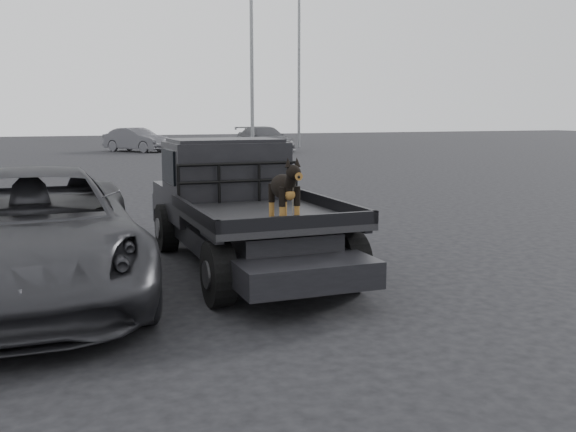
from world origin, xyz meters
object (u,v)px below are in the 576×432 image
object	(u,v)px
dog	(284,192)
parked_suv	(30,233)
distant_car_a	(137,140)
distant_car_b	(264,139)
flatbed_ute	(244,236)
floodlight_far	(299,22)
floodlight_mid	(251,4)

from	to	relation	value
dog	parked_suv	world-z (taller)	dog
distant_car_a	distant_car_b	xyz separation A→B (m)	(6.90, -2.40, 0.03)
flatbed_ute	dog	distance (m)	1.94
dog	flatbed_ute	bearing A→B (deg)	88.34
dog	floodlight_far	world-z (taller)	floodlight_far
distant_car_b	floodlight_far	bearing A→B (deg)	38.29
flatbed_ute	floodlight_far	distance (m)	33.52
flatbed_ute	dog	bearing A→B (deg)	-91.66
dog	distant_car_b	bearing A→B (deg)	71.54
floodlight_far	dog	bearing A→B (deg)	-112.25
dog	floodlight_far	bearing A→B (deg)	67.75
flatbed_ute	parked_suv	distance (m)	2.86
distant_car_b	floodlight_mid	size ratio (longest dim) A/B	0.36
dog	distant_car_a	world-z (taller)	dog
dog	floodlight_mid	size ratio (longest dim) A/B	0.05
floodlight_far	parked_suv	bearing A→B (deg)	-117.35
floodlight_far	distant_car_a	bearing A→B (deg)	-174.49
dog	distant_car_b	distance (m)	29.91
flatbed_ute	distant_car_b	bearing A→B (deg)	70.52
flatbed_ute	floodlight_mid	xyz separation A→B (m)	(7.32, 22.28, 6.98)
dog	distant_car_b	xyz separation A→B (m)	(9.47, 28.37, -0.58)
dog	distant_car_b	world-z (taller)	dog
distant_car_b	floodlight_mid	world-z (taller)	floodlight_mid
dog	floodlight_mid	bearing A→B (deg)	72.96
flatbed_ute	dog	xyz separation A→B (m)	(-0.05, -1.75, 0.83)
parked_suv	distant_car_b	world-z (taller)	parked_suv
floodlight_mid	distant_car_b	bearing A→B (deg)	64.13
distant_car_b	flatbed_ute	bearing A→B (deg)	-115.13
flatbed_ute	distant_car_b	distance (m)	28.23
dog	floodlight_far	size ratio (longest dim) A/B	0.05
floodlight_mid	dog	bearing A→B (deg)	-107.04
floodlight_far	flatbed_ute	bearing A→B (deg)	-113.33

